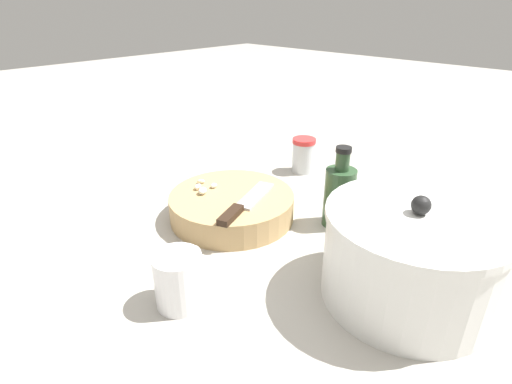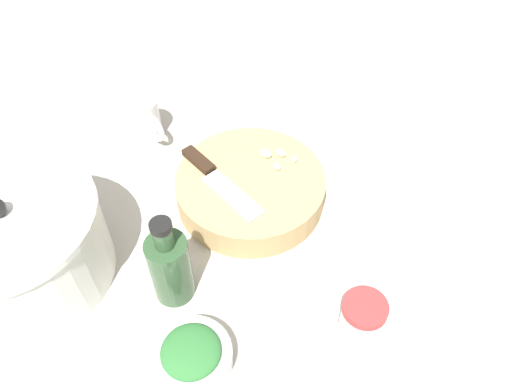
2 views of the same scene
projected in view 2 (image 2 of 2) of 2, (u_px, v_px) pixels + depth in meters
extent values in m
plane|color=#B2ADA3|center=(234.00, 216.00, 0.88)|extent=(5.00, 5.00, 0.00)
cylinder|color=tan|center=(250.00, 189.00, 0.89)|extent=(0.26, 0.26, 0.05)
cube|color=black|center=(199.00, 160.00, 0.89)|extent=(0.07, 0.04, 0.01)
cube|color=#B2B2B7|center=(234.00, 193.00, 0.84)|extent=(0.13, 0.07, 0.01)
ellipsoid|color=silver|center=(277.00, 166.00, 0.88)|extent=(0.02, 0.02, 0.01)
ellipsoid|color=#EDE9C3|center=(295.00, 159.00, 0.89)|extent=(0.02, 0.02, 0.01)
ellipsoid|color=silver|center=(266.00, 153.00, 0.90)|extent=(0.03, 0.03, 0.01)
ellipsoid|color=beige|center=(280.00, 153.00, 0.90)|extent=(0.02, 0.02, 0.01)
cylinder|color=white|center=(192.00, 358.00, 0.69)|extent=(0.11, 0.11, 0.04)
torus|color=white|center=(191.00, 353.00, 0.68)|extent=(0.11, 0.11, 0.01)
ellipsoid|color=#2D6B33|center=(191.00, 351.00, 0.67)|extent=(0.08, 0.08, 0.02)
cylinder|color=silver|center=(360.00, 324.00, 0.70)|extent=(0.06, 0.06, 0.08)
cylinder|color=red|center=(365.00, 308.00, 0.67)|extent=(0.06, 0.06, 0.01)
cylinder|color=white|center=(141.00, 119.00, 0.99)|extent=(0.07, 0.07, 0.09)
torus|color=white|center=(154.00, 128.00, 0.97)|extent=(0.06, 0.03, 0.06)
cylinder|color=#2D4C2D|center=(171.00, 269.00, 0.74)|extent=(0.06, 0.06, 0.12)
cylinder|color=#2D4C2D|center=(163.00, 237.00, 0.68)|extent=(0.03, 0.03, 0.04)
cylinder|color=black|center=(161.00, 226.00, 0.66)|extent=(0.03, 0.03, 0.01)
cylinder|color=silver|center=(20.00, 248.00, 0.75)|extent=(0.26, 0.26, 0.14)
cylinder|color=silver|center=(1.00, 217.00, 0.70)|extent=(0.27, 0.27, 0.01)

